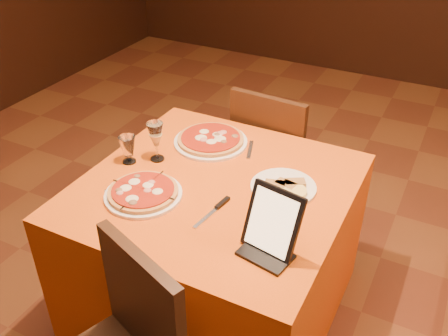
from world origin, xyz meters
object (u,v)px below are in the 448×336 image
at_px(pizza_near, 143,193).
at_px(pizza_far, 211,140).
at_px(water_glass, 128,150).
at_px(main_table, 216,251).
at_px(tablet, 273,221).
at_px(chair_main_far, 280,157).
at_px(wine_glass, 156,141).

distance_m(pizza_near, pizza_far, 0.51).
xyz_separation_m(pizza_near, water_glass, (-0.21, 0.19, 0.05)).
height_order(main_table, tablet, tablet).
xyz_separation_m(main_table, water_glass, (-0.43, -0.02, 0.44)).
xyz_separation_m(main_table, chair_main_far, (-0.00, 0.78, 0.08)).
xyz_separation_m(pizza_far, tablet, (0.55, -0.56, 0.10)).
bearing_deg(water_glass, pizza_far, 52.11).
distance_m(pizza_near, tablet, 0.60).
bearing_deg(main_table, wine_glass, 170.15).
bearing_deg(pizza_far, chair_main_far, 68.98).
xyz_separation_m(main_table, tablet, (0.36, -0.26, 0.49)).
height_order(chair_main_far, tablet, tablet).
height_order(water_glass, tablet, tablet).
distance_m(wine_glass, tablet, 0.76).
bearing_deg(main_table, water_glass, -177.30).
bearing_deg(chair_main_far, water_glass, 65.89).
height_order(chair_main_far, water_glass, chair_main_far).
distance_m(pizza_far, water_glass, 0.41).
bearing_deg(water_glass, pizza_near, -42.12).
relative_size(chair_main_far, water_glass, 7.00).
distance_m(chair_main_far, pizza_far, 0.60).
xyz_separation_m(pizza_near, pizza_far, (0.04, 0.51, 0.00)).
xyz_separation_m(pizza_far, wine_glass, (-0.15, -0.24, 0.08)).
distance_m(chair_main_far, pizza_near, 1.06).
xyz_separation_m(pizza_far, water_glass, (-0.25, -0.32, 0.05)).
height_order(pizza_near, water_glass, water_glass).
distance_m(pizza_far, tablet, 0.79).
xyz_separation_m(main_table, pizza_far, (-0.19, 0.30, 0.39)).
relative_size(pizza_far, tablet, 1.45).
bearing_deg(pizza_near, chair_main_far, 77.17).
distance_m(main_table, pizza_near, 0.50).
distance_m(chair_main_far, wine_glass, 0.89).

